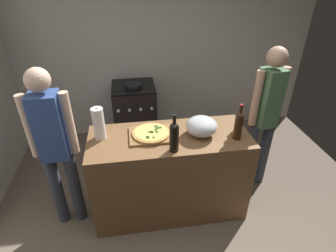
# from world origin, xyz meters

# --- Properties ---
(ground_plane) EXTENTS (4.41, 3.03, 0.02)m
(ground_plane) POSITION_xyz_m (0.00, 1.21, -0.01)
(ground_plane) COLOR #6B5B4C
(kitchen_wall_rear) EXTENTS (4.41, 0.10, 2.60)m
(kitchen_wall_rear) POSITION_xyz_m (0.00, 2.48, 1.30)
(kitchen_wall_rear) COLOR #BCB7AD
(kitchen_wall_rear) RESTS_ON ground_plane
(counter) EXTENTS (1.49, 0.61, 0.89)m
(counter) POSITION_xyz_m (-0.09, 0.78, 0.45)
(counter) COLOR brown
(counter) RESTS_ON ground_plane
(cutting_board) EXTENTS (0.40, 0.32, 0.02)m
(cutting_board) POSITION_xyz_m (-0.25, 0.82, 0.90)
(cutting_board) COLOR olive
(cutting_board) RESTS_ON counter
(pizza) EXTENTS (0.34, 0.34, 0.03)m
(pizza) POSITION_xyz_m (-0.25, 0.82, 0.92)
(pizza) COLOR tan
(pizza) RESTS_ON cutting_board
(mixing_bowl) EXTENTS (0.29, 0.29, 0.18)m
(mixing_bowl) POSITION_xyz_m (0.21, 0.77, 0.98)
(mixing_bowl) COLOR #B2B2B7
(mixing_bowl) RESTS_ON counter
(paper_towel_roll) EXTENTS (0.10, 0.10, 0.30)m
(paper_towel_roll) POSITION_xyz_m (-0.71, 0.85, 1.04)
(paper_towel_roll) COLOR white
(paper_towel_roll) RESTS_ON counter
(wine_bottle_dark) EXTENTS (0.08, 0.08, 0.34)m
(wine_bottle_dark) POSITION_xyz_m (-0.08, 0.56, 1.04)
(wine_bottle_dark) COLOR black
(wine_bottle_dark) RESTS_ON counter
(wine_bottle_amber) EXTENTS (0.07, 0.07, 0.34)m
(wine_bottle_amber) POSITION_xyz_m (0.51, 0.66, 1.04)
(wine_bottle_amber) COLOR #331E0F
(wine_bottle_amber) RESTS_ON counter
(stove) EXTENTS (0.56, 0.57, 0.92)m
(stove) POSITION_xyz_m (-0.36, 2.07, 0.44)
(stove) COLOR black
(stove) RESTS_ON ground_plane
(person_in_stripes) EXTENTS (0.39, 0.20, 1.60)m
(person_in_stripes) POSITION_xyz_m (-1.09, 0.77, 0.92)
(person_in_stripes) COLOR #383D4C
(person_in_stripes) RESTS_ON ground_plane
(person_in_red) EXTENTS (0.36, 0.24, 1.61)m
(person_in_red) POSITION_xyz_m (0.94, 0.99, 0.92)
(person_in_red) COLOR #383D4C
(person_in_red) RESTS_ON ground_plane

